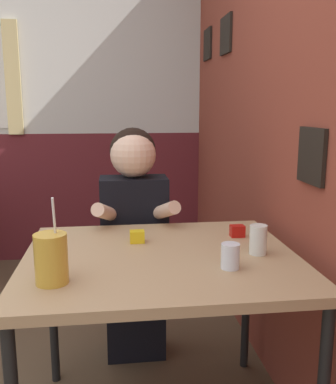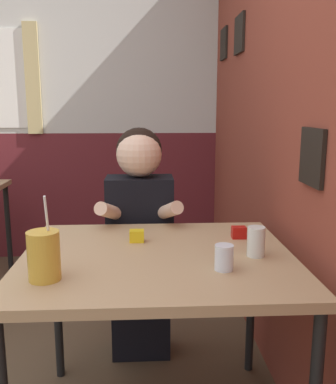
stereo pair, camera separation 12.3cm
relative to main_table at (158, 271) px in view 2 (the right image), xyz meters
The scene contains 9 objects.
brick_wall_right 1.27m from the main_table, 56.30° to the left, with size 0.08×4.53×2.70m.
back_wall 2.44m from the main_table, 109.99° to the left, with size 5.73×0.09×2.70m.
main_table is the anchor object (origin of this frame).
person_seated 0.60m from the main_table, 97.03° to the left, with size 0.42×0.42×1.22m.
cocktail_pitcher 0.46m from the main_table, 149.26° to the right, with size 0.10×0.10×0.28m.
glass_near_pitcher 0.30m from the main_table, 37.15° to the right, with size 0.07×0.07×0.09m.
glass_center 0.39m from the main_table, ahead, with size 0.07×0.07×0.11m.
condiment_ketchup 0.41m from the main_table, 28.06° to the left, with size 0.06×0.04×0.05m.
condiment_mustard 0.20m from the main_table, 116.63° to the left, with size 0.06×0.04×0.05m.
Camera 2 is at (0.74, -1.20, 1.32)m, focal length 40.00 mm.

